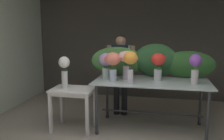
# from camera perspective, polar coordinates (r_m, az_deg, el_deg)

# --- Properties ---
(ground_plane) EXTENTS (8.07, 8.07, 0.00)m
(ground_plane) POSITION_cam_1_polar(r_m,az_deg,el_deg) (4.79, 5.31, -11.95)
(ground_plane) COLOR #9E9384
(wall_back) EXTENTS (5.66, 0.12, 2.60)m
(wall_back) POSITION_cam_1_polar(r_m,az_deg,el_deg) (6.30, 7.49, 5.41)
(wall_back) COLOR #4C4742
(wall_back) RESTS_ON ground
(display_table_glass) EXTENTS (1.94, 0.99, 0.88)m
(display_table_glass) POSITION_cam_1_polar(r_m,az_deg,el_deg) (4.29, 9.08, -4.10)
(display_table_glass) COLOR silver
(display_table_glass) RESTS_ON ground
(side_table_white) EXTENTS (0.73, 0.55, 0.74)m
(side_table_white) POSITION_cam_1_polar(r_m,az_deg,el_deg) (4.32, -8.96, -5.60)
(side_table_white) COLOR white
(side_table_white) RESTS_ON ground
(florist) EXTENTS (0.57, 0.24, 1.62)m
(florist) POSITION_cam_1_polar(r_m,az_deg,el_deg) (4.94, 1.99, 0.77)
(florist) COLOR #232328
(florist) RESTS_ON ground
(foliage_backdrop) EXTENTS (2.26, 0.27, 0.61)m
(foliage_backdrop) POSITION_cam_1_polar(r_m,az_deg,el_deg) (4.59, 9.17, 1.87)
(foliage_backdrop) COLOR #477F3D
(foliage_backdrop) RESTS_ON display_table_glass
(vase_scarlet_peonies) EXTENTS (0.25, 0.23, 0.47)m
(vase_scarlet_peonies) POSITION_cam_1_polar(r_m,az_deg,el_deg) (4.24, 10.56, 1.43)
(vase_scarlet_peonies) COLOR silver
(vase_scarlet_peonies) RESTS_ON display_table_glass
(vase_sunset_carnations) EXTENTS (0.24, 0.23, 0.52)m
(vase_sunset_carnations) POSITION_cam_1_polar(r_m,az_deg,el_deg) (3.96, 4.24, 1.87)
(vase_sunset_carnations) COLOR silver
(vase_sunset_carnations) RESTS_ON display_table_glass
(vase_blush_dahlias) EXTENTS (0.32, 0.32, 0.50)m
(vase_blush_dahlias) POSITION_cam_1_polar(r_m,az_deg,el_deg) (4.27, 3.40, 2.21)
(vase_blush_dahlias) COLOR silver
(vase_blush_dahlias) RESTS_ON display_table_glass
(vase_coral_freesia) EXTENTS (0.30, 0.26, 0.49)m
(vase_coral_freesia) POSITION_cam_1_polar(r_m,az_deg,el_deg) (4.14, 0.17, 1.73)
(vase_coral_freesia) COLOR silver
(vase_coral_freesia) RESTS_ON display_table_glass
(vase_violet_anemones) EXTENTS (0.19, 0.19, 0.49)m
(vase_violet_anemones) POSITION_cam_1_polar(r_m,az_deg,el_deg) (4.12, 18.64, 0.69)
(vase_violet_anemones) COLOR silver
(vase_violet_anemones) RESTS_ON display_table_glass
(vase_lilac_hydrangea) EXTENTS (0.25, 0.25, 0.45)m
(vase_lilac_hydrangea) POSITION_cam_1_polar(r_m,az_deg,el_deg) (4.38, -1.36, 1.60)
(vase_lilac_hydrangea) COLOR silver
(vase_lilac_hydrangea) RESTS_ON display_table_glass
(vase_white_roses_tall) EXTENTS (0.19, 0.19, 0.55)m
(vase_white_roses_tall) POSITION_cam_1_polar(r_m,az_deg,el_deg) (4.28, -10.93, 0.10)
(vase_white_roses_tall) COLOR silver
(vase_white_roses_tall) RESTS_ON side_table_white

